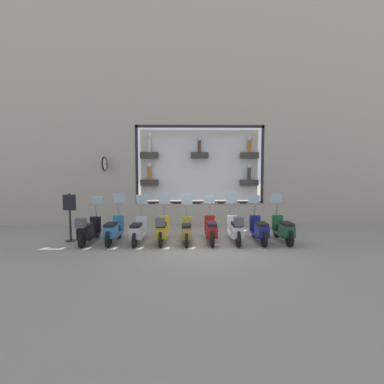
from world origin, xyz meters
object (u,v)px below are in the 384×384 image
at_px(scooter_navy_1, 259,230).
at_px(scooter_white_2, 236,229).
at_px(scooter_olive_4, 187,231).
at_px(scooter_silver_6, 138,231).
at_px(scooter_red_3, 211,230).
at_px(scooter_teal_7, 113,230).
at_px(scooter_green_0, 284,230).
at_px(shop_sign_post, 70,215).
at_px(scooter_black_8, 88,230).
at_px(scooter_yellow_5, 162,229).

bearing_deg(scooter_navy_1, scooter_white_2, 93.87).
distance_m(scooter_white_2, scooter_olive_4, 1.68).
bearing_deg(scooter_white_2, scooter_silver_6, 89.10).
relative_size(scooter_red_3, scooter_teal_7, 1.00).
bearing_deg(scooter_red_3, scooter_white_2, -93.90).
height_order(scooter_green_0, scooter_red_3, scooter_green_0).
relative_size(scooter_olive_4, scooter_silver_6, 1.00).
bearing_deg(scooter_navy_1, scooter_red_3, 89.99).
height_order(scooter_teal_7, shop_sign_post, shop_sign_post).
bearing_deg(scooter_black_8, shop_sign_post, 66.23).
distance_m(scooter_navy_1, scooter_yellow_5, 3.35).
height_order(scooter_white_2, scooter_red_3, scooter_white_2).
relative_size(scooter_navy_1, scooter_black_8, 1.01).
bearing_deg(shop_sign_post, scooter_yellow_5, -95.58).
bearing_deg(scooter_white_2, scooter_olive_4, 88.19).
relative_size(scooter_green_0, scooter_navy_1, 1.00).
bearing_deg(scooter_green_0, scooter_silver_6, 90.08).
xyz_separation_m(scooter_navy_1, scooter_olive_4, (-0.00, 2.51, -0.02)).
bearing_deg(scooter_olive_4, scooter_yellow_5, 93.90).
bearing_deg(scooter_green_0, scooter_white_2, 92.04).
distance_m(scooter_navy_1, scooter_white_2, 0.84).
distance_m(scooter_green_0, scooter_navy_1, 0.84).
bearing_deg(scooter_olive_4, scooter_navy_1, -89.92).
xyz_separation_m(scooter_olive_4, scooter_silver_6, (-0.00, 1.67, 0.00)).
height_order(scooter_green_0, scooter_teal_7, scooter_teal_7).
xyz_separation_m(scooter_yellow_5, scooter_silver_6, (0.06, 0.84, -0.05)).
bearing_deg(scooter_white_2, scooter_black_8, 90.18).
bearing_deg(scooter_green_0, scooter_teal_7, 90.01).
height_order(scooter_green_0, scooter_white_2, scooter_white_2).
distance_m(scooter_green_0, scooter_red_3, 2.51).
distance_m(scooter_green_0, scooter_black_8, 6.69).
bearing_deg(shop_sign_post, scooter_olive_4, -93.65).
bearing_deg(scooter_teal_7, scooter_navy_1, -90.03).
xyz_separation_m(scooter_silver_6, scooter_teal_7, (0.01, 0.84, 0.02)).
height_order(scooter_olive_4, scooter_black_8, scooter_olive_4).
bearing_deg(scooter_green_0, shop_sign_post, 88.04).
bearing_deg(scooter_silver_6, scooter_black_8, 92.34).
height_order(scooter_yellow_5, scooter_silver_6, scooter_yellow_5).
relative_size(scooter_yellow_5, scooter_teal_7, 1.00).
bearing_deg(scooter_teal_7, scooter_white_2, -90.81).
bearing_deg(scooter_white_2, scooter_yellow_5, 90.10).
relative_size(scooter_silver_6, shop_sign_post, 1.06).
height_order(scooter_olive_4, scooter_silver_6, scooter_olive_4).
bearing_deg(scooter_olive_4, scooter_black_8, 91.18).
bearing_deg(scooter_navy_1, shop_sign_post, 87.77).
bearing_deg(scooter_silver_6, scooter_teal_7, 89.55).
distance_m(scooter_red_3, scooter_teal_7, 3.35).
xyz_separation_m(scooter_red_3, scooter_teal_7, (0.00, 3.35, 0.00)).
xyz_separation_m(scooter_green_0, scooter_navy_1, (-0.00, 0.84, -0.01)).
xyz_separation_m(scooter_teal_7, scooter_black_8, (-0.08, 0.84, 0.01)).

